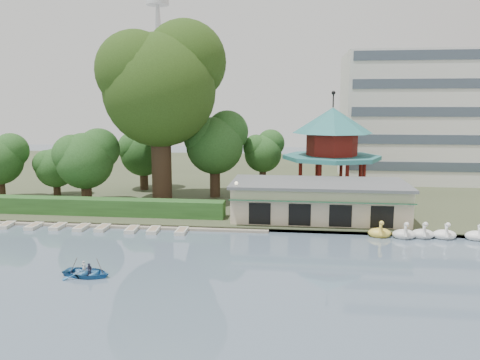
% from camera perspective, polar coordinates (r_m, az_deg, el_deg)
% --- Properties ---
extents(ground_plane, '(220.00, 220.00, 0.00)m').
position_cam_1_polar(ground_plane, '(31.45, -7.80, -14.31)').
color(ground_plane, slate).
rests_on(ground_plane, ground).
extents(shore, '(220.00, 70.00, 0.40)m').
position_cam_1_polar(shore, '(81.14, 1.47, 0.52)').
color(shore, '#424930').
rests_on(shore, ground).
extents(embankment, '(220.00, 0.60, 0.30)m').
position_cam_1_polar(embankment, '(47.41, -2.51, -5.88)').
color(embankment, gray).
rests_on(embankment, ground).
extents(dock, '(34.00, 1.60, 0.24)m').
position_cam_1_polar(dock, '(50.64, -16.12, -5.30)').
color(dock, gray).
rests_on(dock, ground).
extents(boathouse, '(18.60, 9.39, 3.90)m').
position_cam_1_polar(boathouse, '(50.91, 9.53, -2.38)').
color(boathouse, beige).
rests_on(boathouse, shore).
extents(pavilion, '(12.40, 12.40, 13.50)m').
position_cam_1_polar(pavilion, '(60.23, 11.14, 4.28)').
color(pavilion, beige).
rests_on(pavilion, shore).
extents(office_building, '(38.00, 18.00, 20.00)m').
position_cam_1_polar(office_building, '(80.91, 25.14, 6.41)').
color(office_building, silver).
rests_on(office_building, shore).
extents(broadcast_tower, '(8.00, 8.00, 96.00)m').
position_cam_1_polar(broadcast_tower, '(176.31, -9.89, 16.11)').
color(broadcast_tower, silver).
rests_on(broadcast_tower, ground).
extents(hedge, '(30.00, 2.00, 1.80)m').
position_cam_1_polar(hedge, '(54.50, -17.74, -3.08)').
color(hedge, '#285521').
rests_on(hedge, shore).
extents(lamp_post, '(0.36, 0.36, 4.28)m').
position_cam_1_polar(lamp_post, '(48.12, -0.45, -1.75)').
color(lamp_post, black).
rests_on(lamp_post, shore).
extents(big_tree, '(15.00, 13.98, 22.39)m').
position_cam_1_polar(big_tree, '(58.46, -9.57, 11.82)').
color(big_tree, '#3A281C').
rests_on(big_tree, shore).
extents(small_trees, '(39.08, 16.80, 11.32)m').
position_cam_1_polar(small_trees, '(62.74, -12.70, 3.40)').
color(small_trees, '#3A281C').
rests_on(small_trees, shore).
extents(swan_boats, '(18.61, 2.11, 1.92)m').
position_cam_1_polar(swan_boats, '(48.96, 26.60, -6.09)').
color(swan_boats, '#F8D54C').
rests_on(swan_boats, ground).
extents(moored_rowboats, '(24.76, 2.60, 0.36)m').
position_cam_1_polar(moored_rowboats, '(50.75, -20.16, -5.40)').
color(moored_rowboats, beige).
rests_on(moored_rowboats, ground).
extents(rowboat_with_passengers, '(5.51, 4.29, 2.01)m').
position_cam_1_polar(rowboat_with_passengers, '(36.71, -18.18, -10.31)').
color(rowboat_with_passengers, teal).
rests_on(rowboat_with_passengers, ground).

